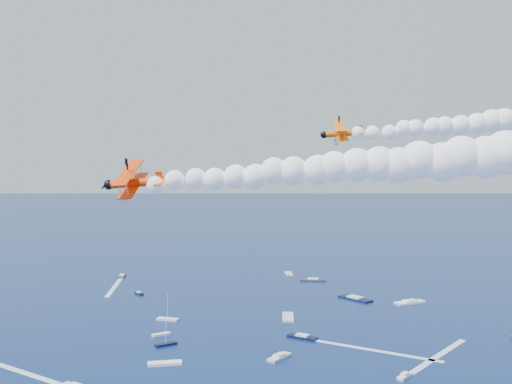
# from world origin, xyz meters

# --- Properties ---
(biplane_lead) EXTENTS (9.39, 11.12, 8.19)m
(biplane_lead) POSITION_xyz_m (12.46, 35.17, 59.38)
(biplane_lead) COLOR #FF6705
(biplane_trail) EXTENTS (9.41, 11.36, 8.96)m
(biplane_trail) POSITION_xyz_m (-12.22, -2.46, 51.45)
(biplane_trail) COLOR #FC3805
(smoke_trail_lead) EXTENTS (56.02, 20.34, 10.03)m
(smoke_trail_lead) POSITION_xyz_m (39.89, 39.06, 61.47)
(smoke_trail_lead) COLOR white
(smoke_trail_trail) EXTENTS (55.82, 16.53, 10.03)m
(smoke_trail_trail) POSITION_xyz_m (15.33, 0.39, 53.54)
(smoke_trail_trail) COLOR white
(spectator_boats) EXTENTS (209.06, 193.71, 0.70)m
(spectator_boats) POSITION_xyz_m (5.45, 115.31, 0.35)
(spectator_boats) COLOR white
(spectator_boats) RESTS_ON ground
(boat_wakes) EXTENTS (143.98, 126.79, 0.04)m
(boat_wakes) POSITION_xyz_m (-28.07, 103.24, 0.03)
(boat_wakes) COLOR white
(boat_wakes) RESTS_ON ground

